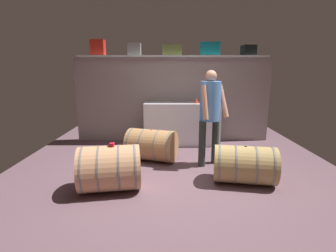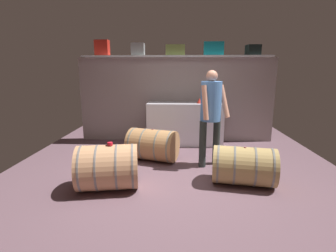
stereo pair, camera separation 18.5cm
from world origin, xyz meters
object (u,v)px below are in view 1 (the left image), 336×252
work_cabinet (181,123)px  wine_glass (216,99)px  toolcase_teal (209,49)px  winemaker_pouring (210,108)px  toolcase_black (248,50)px  tasting_cup (112,145)px  toolcase_grey (134,49)px  toolcase_olive (172,50)px  red_funnel (196,100)px  wine_bottle_dark (211,96)px  toolcase_red (97,48)px  wine_barrel_far (151,145)px  wine_barrel_near (109,168)px  wine_barrel_flank (244,165)px

work_cabinet → wine_glass: (0.76, -0.12, 0.57)m
toolcase_teal → winemaker_pouring: bearing=-94.6°
toolcase_black → tasting_cup: toolcase_black is taller
toolcase_grey → toolcase_olive: bearing=-1.3°
wine_glass → winemaker_pouring: 1.29m
toolcase_grey → winemaker_pouring: 2.41m
toolcase_grey → red_funnel: size_ratio=2.32×
toolcase_black → red_funnel: 1.62m
winemaker_pouring → toolcase_black: bearing=-155.7°
wine_bottle_dark → work_cabinet: bearing=-167.0°
toolcase_grey → winemaker_pouring: size_ratio=0.17×
toolcase_red → red_funnel: 2.49m
work_cabinet → wine_barrel_far: 1.30m
toolcase_teal → winemaker_pouring: size_ratio=0.26×
wine_glass → winemaker_pouring: (-0.34, -1.24, -0.02)m
toolcase_grey → wine_barrel_near: size_ratio=0.30×
toolcase_olive → tasting_cup: 3.06m
toolcase_red → wine_barrel_near: size_ratio=0.37×
winemaker_pouring → toolcase_teal: bearing=-128.5°
toolcase_red → toolcase_olive: (1.66, 0.00, -0.06)m
toolcase_teal → winemaker_pouring: 1.91m
wine_barrel_flank → winemaker_pouring: winemaker_pouring is taller
red_funnel → toolcase_black: bearing=12.7°
toolcase_teal → wine_barrel_near: toolcase_teal is taller
toolcase_black → wine_bottle_dark: toolcase_black is taller
toolcase_teal → toolcase_grey: bearing=-177.1°
wine_bottle_dark → wine_barrel_far: (-1.32, -1.29, -0.79)m
toolcase_grey → wine_barrel_far: bearing=-72.7°
toolcase_grey → wine_barrel_flank: toolcase_grey is taller
work_cabinet → wine_glass: bearing=-8.8°
toolcase_black → toolcase_grey: bearing=175.7°
toolcase_grey → wine_glass: (1.83, -0.30, -1.08)m
toolcase_red → wine_barrel_near: toolcase_red is taller
toolcase_grey → toolcase_black: 2.55m
red_funnel → wine_barrel_far: size_ratio=0.12×
toolcase_black → red_funnel: size_ratio=2.31×
tasting_cup → toolcase_black: bearing=44.8°
toolcase_olive → work_cabinet: toolcase_olive is taller
toolcase_teal → wine_barrel_far: 2.58m
toolcase_olive → wine_barrel_flank: toolcase_olive is taller
work_cabinet → wine_barrel_flank: size_ratio=1.73×
toolcase_red → wine_barrel_far: bearing=-43.4°
toolcase_black → wine_barrel_far: toolcase_black is taller
wine_barrel_flank → tasting_cup: tasting_cup is taller
wine_bottle_dark → wine_glass: 0.29m
wine_barrel_near → wine_barrel_flank: size_ratio=0.95×
wine_barrel_near → wine_barrel_far: bearing=58.0°
wine_barrel_flank → toolcase_olive: bearing=124.6°
red_funnel → wine_barrel_near: 2.80m
wine_glass → wine_bottle_dark: bearing=102.3°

